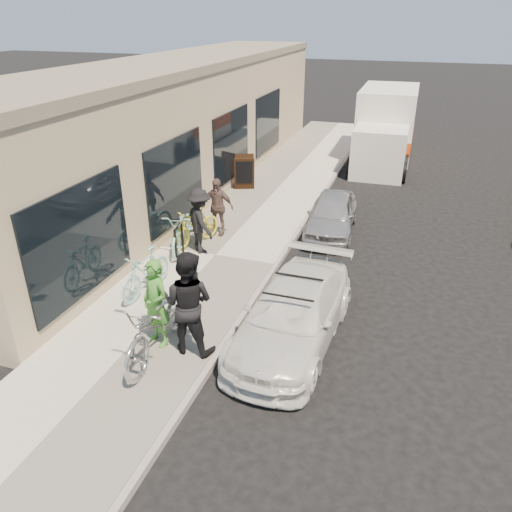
# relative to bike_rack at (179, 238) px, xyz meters

# --- Properties ---
(ground) EXTENTS (120.00, 120.00, 0.00)m
(ground) POSITION_rel_bike_rack_xyz_m (2.79, -2.64, -0.65)
(ground) COLOR black
(ground) RESTS_ON ground
(sidewalk) EXTENTS (3.00, 34.00, 0.15)m
(sidewalk) POSITION_rel_bike_rack_xyz_m (0.79, 0.36, -0.57)
(sidewalk) COLOR beige
(sidewalk) RESTS_ON ground
(curb) EXTENTS (0.12, 34.00, 0.13)m
(curb) POSITION_rel_bike_rack_xyz_m (2.34, 0.36, -0.58)
(curb) COLOR gray
(curb) RESTS_ON ground
(storefront) EXTENTS (3.60, 20.00, 4.22)m
(storefront) POSITION_rel_bike_rack_xyz_m (-2.45, 5.35, 1.47)
(storefront) COLOR tan
(storefront) RESTS_ON ground
(bike_rack) EXTENTS (0.14, 0.58, 0.83)m
(bike_rack) POSITION_rel_bike_rack_xyz_m (0.00, 0.00, 0.00)
(bike_rack) COLOR black
(bike_rack) RESTS_ON sidewalk
(sandwich_board) EXTENTS (0.87, 0.87, 1.10)m
(sandwich_board) POSITION_rel_bike_rack_xyz_m (-0.28, 5.41, 0.06)
(sandwich_board) COLOR black
(sandwich_board) RESTS_ON sidewalk
(sedan_white) EXTENTS (1.80, 4.05, 1.20)m
(sedan_white) POSITION_rel_bike_rack_xyz_m (3.46, -2.26, -0.07)
(sedan_white) COLOR white
(sedan_white) RESTS_ON ground
(sedan_silver) EXTENTS (1.49, 3.22, 1.07)m
(sedan_silver) POSITION_rel_bike_rack_xyz_m (3.16, 2.97, -0.12)
(sedan_silver) COLOR #9F9FA4
(sedan_silver) RESTS_ON ground
(moving_truck) EXTENTS (2.26, 5.78, 2.82)m
(moving_truck) POSITION_rel_bike_rack_xyz_m (3.73, 11.02, 0.60)
(moving_truck) COLOR white
(moving_truck) RESTS_ON ground
(tandem_bike) EXTENTS (0.90, 2.31, 1.20)m
(tandem_bike) POSITION_rel_bike_rack_xyz_m (1.40, -3.57, 0.10)
(tandem_bike) COLOR #B0B0B2
(tandem_bike) RESTS_ON sidewalk
(woman_rider) EXTENTS (0.71, 0.61, 1.65)m
(woman_rider) POSITION_rel_bike_rack_xyz_m (1.24, -3.31, 0.33)
(woman_rider) COLOR #438D2F
(woman_rider) RESTS_ON sidewalk
(man_standing) EXTENTS (0.93, 0.73, 1.90)m
(man_standing) POSITION_rel_bike_rack_xyz_m (1.86, -3.29, 0.45)
(man_standing) COLOR black
(man_standing) RESTS_ON sidewalk
(cruiser_bike_a) EXTENTS (0.64, 1.65, 0.97)m
(cruiser_bike_a) POSITION_rel_bike_rack_xyz_m (0.13, -1.79, -0.02)
(cruiser_bike_a) COLOR #89CCC4
(cruiser_bike_a) RESTS_ON sidewalk
(cruiser_bike_b) EXTENTS (1.13, 2.06, 1.03)m
(cruiser_bike_b) POSITION_rel_bike_rack_xyz_m (-0.14, 0.46, 0.01)
(cruiser_bike_b) COLOR #89CCC4
(cruiser_bike_b) RESTS_ON sidewalk
(cruiser_bike_c) EXTENTS (1.03, 1.71, 0.99)m
(cruiser_bike_c) POSITION_rel_bike_rack_xyz_m (0.07, 0.77, -0.00)
(cruiser_bike_c) COLOR yellow
(cruiser_bike_c) RESTS_ON sidewalk
(bystander_a) EXTENTS (1.19, 1.14, 1.62)m
(bystander_a) POSITION_rel_bike_rack_xyz_m (0.37, 0.45, 0.31)
(bystander_a) COLOR black
(bystander_a) RESTS_ON sidewalk
(bystander_b) EXTENTS (0.92, 0.41, 1.55)m
(bystander_b) POSITION_rel_bike_rack_xyz_m (0.35, 1.58, 0.28)
(bystander_b) COLOR brown
(bystander_b) RESTS_ON sidewalk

